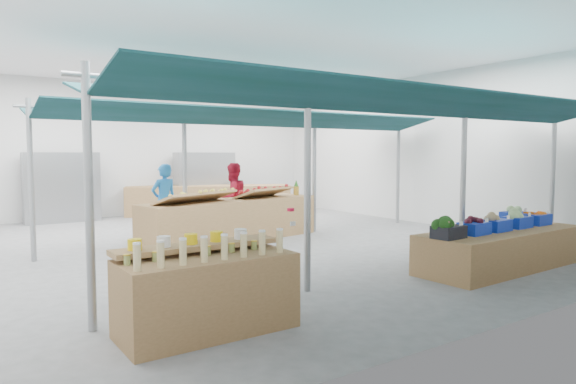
{
  "coord_description": "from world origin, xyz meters",
  "views": [
    {
      "loc": [
        -5.33,
        -9.93,
        2.0
      ],
      "look_at": [
        0.28,
        -1.6,
        1.24
      ],
      "focal_mm": 32.0,
      "sensor_mm": 36.0,
      "label": 1
    }
  ],
  "objects_px": {
    "bottle_shelf": "(206,291)",
    "crate_stack": "(469,246)",
    "fruit_counter": "(232,220)",
    "veg_counter": "(501,249)",
    "vendor_left": "(164,201)",
    "vendor_right": "(233,198)"
  },
  "relations": [
    {
      "from": "crate_stack",
      "to": "vendor_left",
      "type": "distance_m",
      "value": 6.77
    },
    {
      "from": "bottle_shelf",
      "to": "fruit_counter",
      "type": "xyz_separation_m",
      "value": [
        3.06,
        5.22,
        0.0
      ]
    },
    {
      "from": "crate_stack",
      "to": "vendor_left",
      "type": "bearing_deg",
      "value": 124.35
    },
    {
      "from": "crate_stack",
      "to": "vendor_left",
      "type": "relative_size",
      "value": 0.31
    },
    {
      "from": "fruit_counter",
      "to": "crate_stack",
      "type": "height_order",
      "value": "fruit_counter"
    },
    {
      "from": "veg_counter",
      "to": "fruit_counter",
      "type": "height_order",
      "value": "fruit_counter"
    },
    {
      "from": "fruit_counter",
      "to": "vendor_left",
      "type": "distance_m",
      "value": 1.68
    },
    {
      "from": "veg_counter",
      "to": "crate_stack",
      "type": "height_order",
      "value": "veg_counter"
    },
    {
      "from": "bottle_shelf",
      "to": "veg_counter",
      "type": "distance_m",
      "value": 5.62
    },
    {
      "from": "crate_stack",
      "to": "vendor_right",
      "type": "bearing_deg",
      "value": 109.81
    },
    {
      "from": "bottle_shelf",
      "to": "vendor_left",
      "type": "height_order",
      "value": "vendor_left"
    },
    {
      "from": "fruit_counter",
      "to": "vendor_right",
      "type": "height_order",
      "value": "vendor_right"
    },
    {
      "from": "veg_counter",
      "to": "fruit_counter",
      "type": "bearing_deg",
      "value": 114.26
    },
    {
      "from": "bottle_shelf",
      "to": "vendor_right",
      "type": "relative_size",
      "value": 1.11
    },
    {
      "from": "bottle_shelf",
      "to": "crate_stack",
      "type": "distance_m",
      "value": 5.72
    },
    {
      "from": "crate_stack",
      "to": "fruit_counter",
      "type": "bearing_deg",
      "value": 120.25
    },
    {
      "from": "crate_stack",
      "to": "vendor_right",
      "type": "distance_m",
      "value": 5.95
    },
    {
      "from": "bottle_shelf",
      "to": "vendor_right",
      "type": "distance_m",
      "value": 7.31
    },
    {
      "from": "veg_counter",
      "to": "vendor_left",
      "type": "height_order",
      "value": "vendor_left"
    },
    {
      "from": "fruit_counter",
      "to": "veg_counter",
      "type": "bearing_deg",
      "value": -73.85
    },
    {
      "from": "vendor_right",
      "to": "crate_stack",
      "type": "bearing_deg",
      "value": 99.65
    },
    {
      "from": "bottle_shelf",
      "to": "vendor_right",
      "type": "height_order",
      "value": "vendor_right"
    }
  ]
}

